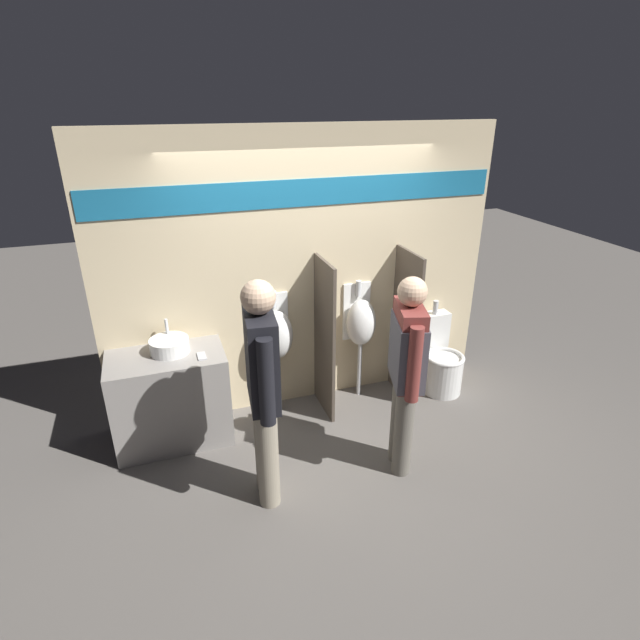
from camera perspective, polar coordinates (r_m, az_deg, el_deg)
name	(u,v)px	position (r m, az deg, el deg)	size (l,w,h in m)	color
ground_plane	(326,426)	(4.91, 0.66, -12.03)	(16.00, 16.00, 0.00)	#5B5651
display_wall	(305,273)	(4.78, -1.69, 5.43)	(3.85, 0.07, 2.70)	beige
sink_counter	(171,399)	(4.71, -16.67, -8.60)	(1.00, 0.57, 0.86)	gray
sink_basin	(169,346)	(4.52, -16.83, -2.82)	(0.34, 0.34, 0.27)	white
cell_phone	(202,356)	(4.40, -13.37, -4.02)	(0.07, 0.14, 0.01)	#B7B7BC
divider_near_counter	(324,339)	(4.77, 0.51, -2.18)	(0.03, 0.53, 1.56)	#4C4238
divider_mid	(405,326)	(5.10, 9.72, -0.73)	(0.03, 0.53, 1.56)	#4C4238
urinal_near_counter	(277,335)	(4.76, -4.96, -1.68)	(0.30, 0.27, 1.25)	silver
urinal_far	(361,322)	(5.01, 4.65, -0.27)	(0.30, 0.27, 1.25)	silver
toilet	(440,362)	(5.48, 13.60, -4.73)	(0.41, 0.58, 0.94)	white
person_in_vest	(407,364)	(3.97, 9.86, -4.96)	(0.34, 0.57, 1.71)	#666056
person_with_lanyard	(263,387)	(3.63, -6.54, -7.57)	(0.25, 0.63, 1.81)	gray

